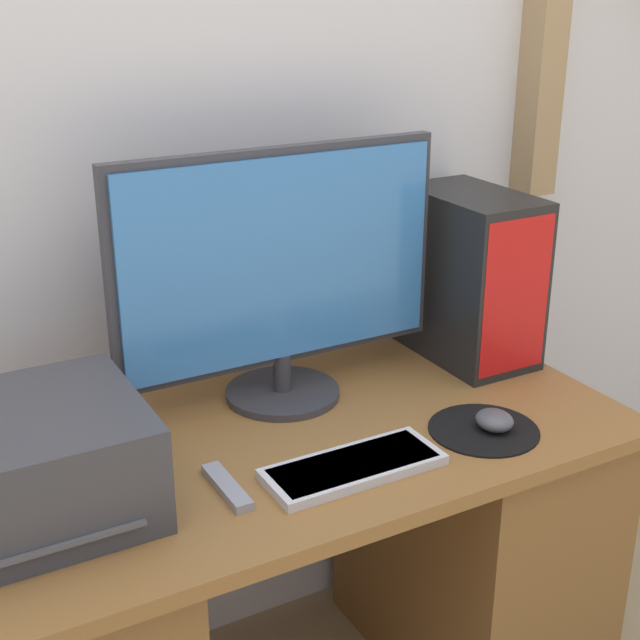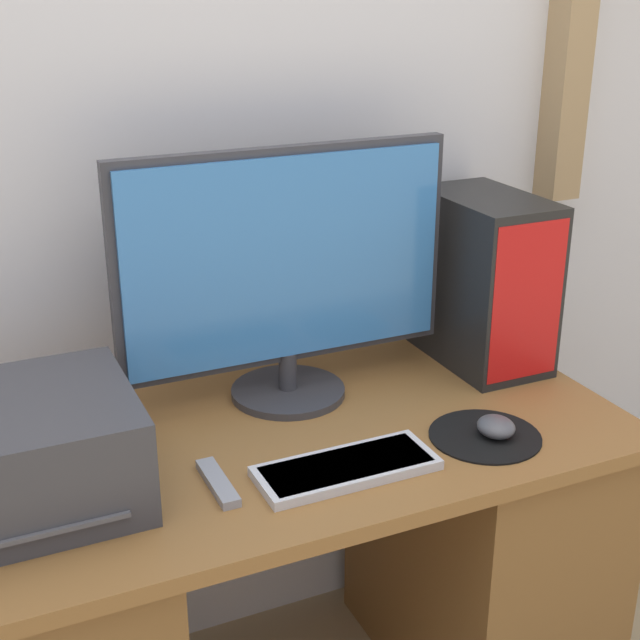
% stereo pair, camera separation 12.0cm
% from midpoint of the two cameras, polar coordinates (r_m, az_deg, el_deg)
% --- Properties ---
extents(wall_back, '(6.40, 0.13, 2.70)m').
position_cam_midpoint_polar(wall_back, '(1.87, -9.61, 15.46)').
color(wall_back, silver).
rests_on(wall_back, ground_plane).
extents(desk, '(1.34, 0.66, 0.71)m').
position_cam_midpoint_polar(desk, '(1.90, -4.00, -16.63)').
color(desk, brown).
rests_on(desk, ground_plane).
extents(monitor, '(0.70, 0.24, 0.52)m').
position_cam_midpoint_polar(monitor, '(1.77, -4.54, 3.23)').
color(monitor, '#333338').
rests_on(monitor, desk).
extents(keyboard, '(0.33, 0.13, 0.02)m').
position_cam_midpoint_polar(keyboard, '(1.60, -0.02, -9.38)').
color(keyboard, silver).
rests_on(keyboard, desk).
extents(mousepad, '(0.21, 0.21, 0.00)m').
position_cam_midpoint_polar(mousepad, '(1.75, 8.50, -7.00)').
color(mousepad, black).
rests_on(mousepad, desk).
extents(mouse, '(0.07, 0.08, 0.04)m').
position_cam_midpoint_polar(mouse, '(1.74, 9.18, -6.39)').
color(mouse, '#4C4C51').
rests_on(mouse, mousepad).
extents(computer_tower, '(0.19, 0.32, 0.38)m').
position_cam_midpoint_polar(computer_tower, '(2.02, 7.90, 2.78)').
color(computer_tower, black).
rests_on(computer_tower, desk).
extents(printer, '(0.33, 0.35, 0.18)m').
position_cam_midpoint_polar(printer, '(1.54, -19.68, -8.61)').
color(printer, '#38383D').
rests_on(printer, desk).
extents(remote_control, '(0.03, 0.15, 0.02)m').
position_cam_midpoint_polar(remote_control, '(1.56, -8.21, -10.58)').
color(remote_control, gray).
rests_on(remote_control, desk).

